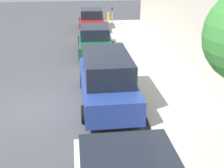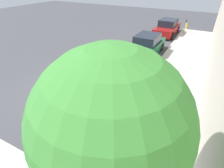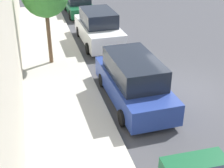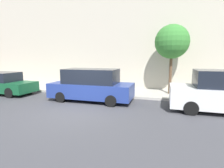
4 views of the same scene
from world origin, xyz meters
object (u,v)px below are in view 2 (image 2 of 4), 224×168
at_px(parked_sedan_fifth, 167,28).
at_px(fire_hydrant, 187,26).
at_px(parked_sedan_fourth, 146,46).
at_px(street_tree, 111,123).
at_px(parking_meter_far, 186,25).
at_px(parked_minivan_third, 103,84).

height_order(parked_sedan_fifth, fire_hydrant, parked_sedan_fifth).
xyz_separation_m(parked_sedan_fourth, street_tree, (2.96, -11.16, 2.83)).
distance_m(parked_sedan_fourth, street_tree, 11.89).
distance_m(parked_sedan_fourth, parked_sedan_fifth, 6.33).
relative_size(parked_sedan_fourth, parking_meter_far, 3.13).
height_order(parking_meter_far, fire_hydrant, parking_meter_far).
xyz_separation_m(parked_minivan_third, street_tree, (2.86, -4.46, 2.63)).
height_order(parked_minivan_third, fire_hydrant, parked_minivan_third).
relative_size(parked_minivan_third, parked_sedan_fifth, 1.09).
height_order(parked_sedan_fourth, parking_meter_far, parking_meter_far).
relative_size(parking_meter_far, fire_hydrant, 2.10).
bearing_deg(parked_sedan_fifth, parking_meter_far, 25.64).
bearing_deg(parking_meter_far, parked_sedan_fourth, -103.92).
bearing_deg(fire_hydrant, parked_minivan_third, -95.63).
xyz_separation_m(parked_minivan_third, parked_sedan_fourth, (-0.11, 6.70, -0.20)).
distance_m(parking_meter_far, street_tree, 18.49).
bearing_deg(parked_sedan_fifth, parked_sedan_fourth, -90.98).
xyz_separation_m(parked_sedan_fourth, parking_meter_far, (1.77, 7.12, 0.31)).
distance_m(street_tree, fire_hydrant, 20.55).
relative_size(parked_sedan_fourth, street_tree, 1.00).
height_order(parked_sedan_fifth, parking_meter_far, parking_meter_far).
xyz_separation_m(street_tree, fire_hydrant, (-1.30, 20.28, -3.06)).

